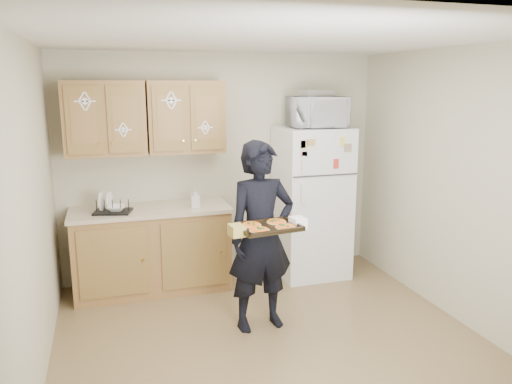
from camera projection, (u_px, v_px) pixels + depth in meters
floor at (273, 344)px, 4.25m from camera, size 3.60×3.60×0.00m
ceiling at (275, 38)px, 3.72m from camera, size 3.60×3.60×0.00m
wall_back at (222, 166)px, 5.67m from camera, size 3.60×0.04×2.50m
wall_front at (401, 287)px, 2.30m from camera, size 3.60×0.04×2.50m
wall_left at (30, 219)px, 3.47m from camera, size 0.04×3.60×2.50m
wall_right at (462, 188)px, 4.50m from camera, size 0.04×3.60×2.50m
refrigerator at (311, 202)px, 5.68m from camera, size 0.75×0.70×1.70m
base_cabinet at (152, 251)px, 5.30m from camera, size 1.60×0.60×0.86m
countertop at (150, 210)px, 5.20m from camera, size 1.64×0.64×0.04m
upper_cab_left at (104, 119)px, 5.01m from camera, size 0.80×0.33×0.75m
upper_cab_right at (186, 117)px, 5.25m from camera, size 0.80×0.33×0.75m
cereal_box at (341, 249)px, 6.20m from camera, size 0.20×0.07×0.32m
person at (261, 237)px, 4.40m from camera, size 0.66×0.48×1.70m
baking_tray at (268, 228)px, 4.07m from camera, size 0.53×0.42×0.04m
pizza_front_left at (259, 230)px, 3.95m from camera, size 0.16×0.16×0.02m
pizza_front_right at (285, 226)px, 4.04m from camera, size 0.16×0.16×0.02m
pizza_back_left at (251, 225)px, 4.10m from camera, size 0.16×0.16×0.02m
pizza_back_right at (276, 221)px, 4.19m from camera, size 0.16×0.16×0.02m
microwave at (317, 112)px, 5.42m from camera, size 0.62×0.43×0.33m
foil_pan at (316, 93)px, 5.40m from camera, size 0.36×0.27×0.07m
dish_rack at (113, 206)px, 5.00m from camera, size 0.41×0.35×0.14m
bowl at (116, 208)px, 5.02m from camera, size 0.24×0.24×0.05m
soap_bottle at (195, 198)px, 5.20m from camera, size 0.10×0.10×0.20m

